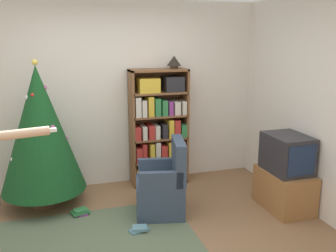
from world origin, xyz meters
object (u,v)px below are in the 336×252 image
object	(u,v)px
armchair	(163,188)
bookshelf	(159,130)
television	(287,154)
table_lamp	(174,61)
christmas_tree	(40,130)

from	to	relation	value
armchair	bookshelf	bearing A→B (deg)	178.81
television	table_lamp	xyz separation A→B (m)	(-1.03, 1.30, 1.05)
television	armchair	size ratio (longest dim) A/B	0.63
christmas_tree	table_lamp	world-z (taller)	same
bookshelf	table_lamp	xyz separation A→B (m)	(0.22, 0.01, 0.97)
armchair	table_lamp	world-z (taller)	table_lamp
table_lamp	armchair	bearing A→B (deg)	-114.61
christmas_tree	table_lamp	distance (m)	2.00
bookshelf	armchair	distance (m)	1.10
bookshelf	television	world-z (taller)	bookshelf
christmas_tree	table_lamp	xyz separation A→B (m)	(1.82, 0.32, 0.77)
christmas_tree	table_lamp	size ratio (longest dim) A/B	9.22
christmas_tree	table_lamp	bearing A→B (deg)	10.10
bookshelf	television	xyz separation A→B (m)	(1.25, -1.29, -0.08)
armchair	table_lamp	xyz separation A→B (m)	(0.45, 0.98, 1.44)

